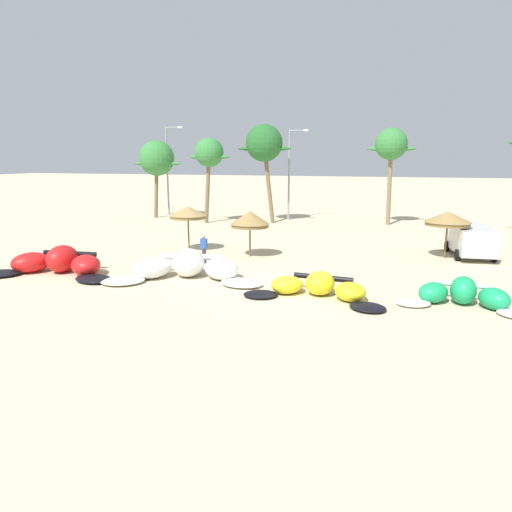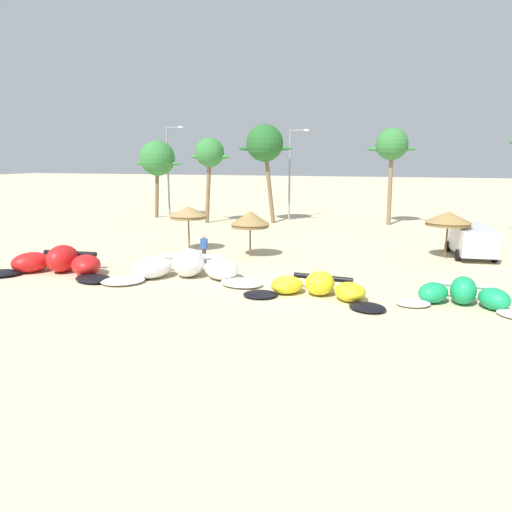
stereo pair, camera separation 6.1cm
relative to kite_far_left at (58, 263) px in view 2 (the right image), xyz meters
The scene contains 16 objects.
ground_plane 12.15m from the kite_far_left, ahead, with size 260.00×260.00×0.00m, color beige.
kite_far_left is the anchor object (origin of this frame).
kite_left 6.85m from the kite_far_left, ahead, with size 7.95×4.61×1.41m.
kite_left_of_center 13.49m from the kite_far_left, ahead, with size 6.36×3.22×1.03m.
kite_center 19.31m from the kite_far_left, ahead, with size 5.32×2.72×1.15m.
beach_umbrella_near_van 8.66m from the kite_far_left, 62.31° to the left, with size 2.41×2.41×2.87m.
beach_umbrella_middle 10.86m from the kite_far_left, 39.85° to the left, with size 2.36×2.36×2.76m.
beach_umbrella_near_palms 21.87m from the kite_far_left, 26.40° to the left, with size 2.65×2.65×2.79m.
parked_van 23.58m from the kite_far_left, 27.15° to the left, with size 2.56×4.81×1.84m.
person_near_kites 7.65m from the kite_far_left, 34.94° to the left, with size 0.36×0.24×1.62m.
palm_leftmost 23.42m from the kite_far_left, 105.17° to the left, with size 5.11×3.41×7.53m.
palm_left 20.72m from the kite_far_left, 88.92° to the left, with size 3.90×2.60×7.63m.
palm_left_of_gap 23.15m from the kite_far_left, 76.96° to the left, with size 4.97×3.31×8.80m.
palm_center_left 28.90m from the kite_far_left, 55.59° to the left, with size 4.13×2.75×8.40m.
lamppost_west 25.55m from the kite_far_left, 103.68° to the left, with size 1.95×0.24×8.99m.
lamppost_west_center 25.29m from the kite_far_left, 73.77° to the left, with size 1.89×0.24×8.47m.
Camera 2 is at (4.30, -19.93, 5.88)m, focal length 32.47 mm.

